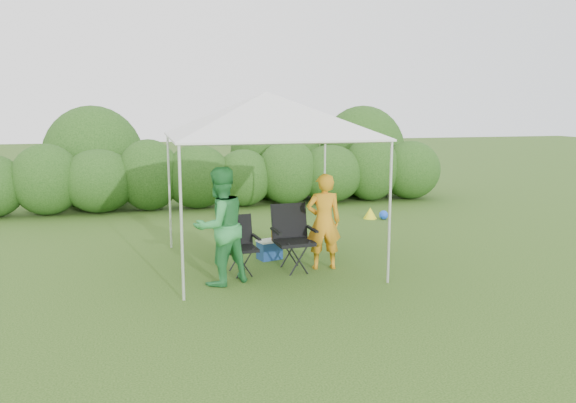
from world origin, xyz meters
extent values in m
plane|color=#395A1C|center=(0.00, 0.00, 0.00)|extent=(70.00, 70.00, 0.00)
ellipsoid|color=#2A5319|center=(-4.20, 6.00, 0.86)|extent=(1.65, 1.40, 1.73)
cylinder|color=#382616|center=(-4.20, 6.00, 0.15)|extent=(0.12, 0.12, 0.30)
ellipsoid|color=#2A5319|center=(-3.00, 6.00, 0.79)|extent=(1.80, 1.53, 1.57)
cylinder|color=#382616|center=(-3.00, 6.00, 0.15)|extent=(0.12, 0.12, 0.30)
ellipsoid|color=#2A5319|center=(-1.80, 6.00, 0.90)|extent=(1.58, 1.34, 1.80)
cylinder|color=#382616|center=(-1.80, 6.00, 0.15)|extent=(0.12, 0.12, 0.30)
ellipsoid|color=#2A5319|center=(-0.60, 6.00, 0.82)|extent=(1.73, 1.47, 1.65)
cylinder|color=#382616|center=(-0.60, 6.00, 0.15)|extent=(0.12, 0.12, 0.30)
ellipsoid|color=#2A5319|center=(0.60, 6.00, 0.75)|extent=(1.50, 1.28, 1.50)
cylinder|color=#382616|center=(0.60, 6.00, 0.15)|extent=(0.12, 0.12, 0.30)
ellipsoid|color=#2A5319|center=(1.80, 6.00, 0.86)|extent=(1.65, 1.40, 1.73)
cylinder|color=#382616|center=(1.80, 6.00, 0.15)|extent=(0.12, 0.12, 0.30)
ellipsoid|color=#2A5319|center=(3.00, 6.00, 0.79)|extent=(1.80, 1.53, 1.57)
cylinder|color=#382616|center=(3.00, 6.00, 0.15)|extent=(0.12, 0.12, 0.30)
ellipsoid|color=#2A5319|center=(4.20, 6.00, 0.90)|extent=(1.57, 1.34, 1.80)
cylinder|color=#382616|center=(4.20, 6.00, 0.15)|extent=(0.12, 0.12, 0.30)
ellipsoid|color=#2A5319|center=(5.40, 6.00, 0.82)|extent=(1.72, 1.47, 1.65)
cylinder|color=#382616|center=(5.40, 6.00, 0.15)|extent=(0.12, 0.12, 0.30)
cylinder|color=silver|center=(-1.50, -1.00, 1.05)|extent=(0.04, 0.04, 2.10)
cylinder|color=silver|center=(1.50, -1.00, 1.05)|extent=(0.04, 0.04, 2.10)
cylinder|color=silver|center=(-1.50, 2.00, 1.05)|extent=(0.04, 0.04, 2.10)
cylinder|color=silver|center=(1.50, 2.00, 1.05)|extent=(0.04, 0.04, 2.10)
cube|color=white|center=(0.00, 0.50, 2.12)|extent=(3.10, 3.10, 0.03)
pyramid|color=white|center=(0.00, 0.50, 2.48)|extent=(3.10, 3.10, 0.70)
cube|color=black|center=(0.32, -0.03, 0.46)|extent=(0.60, 0.56, 0.06)
cube|color=black|center=(0.30, 0.21, 0.77)|extent=(0.58, 0.19, 0.55)
cube|color=black|center=(0.02, -0.05, 0.66)|extent=(0.08, 0.49, 0.03)
cube|color=black|center=(0.61, -0.02, 0.66)|extent=(0.08, 0.49, 0.03)
cylinder|color=black|center=(0.09, -0.29, 0.23)|extent=(0.03, 0.03, 0.46)
cylinder|color=black|center=(0.57, -0.26, 0.23)|extent=(0.03, 0.03, 0.46)
cylinder|color=black|center=(0.06, 0.20, 0.23)|extent=(0.03, 0.03, 0.46)
cylinder|color=black|center=(0.55, 0.22, 0.23)|extent=(0.03, 0.03, 0.46)
cube|color=black|center=(-0.54, 0.01, 0.40)|extent=(0.54, 0.50, 0.05)
cube|color=black|center=(-0.56, 0.22, 0.67)|extent=(0.51, 0.18, 0.47)
cube|color=black|center=(-0.80, -0.02, 0.57)|extent=(0.09, 0.42, 0.03)
cube|color=black|center=(-0.28, 0.03, 0.57)|extent=(0.09, 0.42, 0.03)
cylinder|color=black|center=(-0.73, -0.22, 0.20)|extent=(0.02, 0.02, 0.40)
cylinder|color=black|center=(-0.31, -0.18, 0.20)|extent=(0.02, 0.02, 0.40)
cylinder|color=black|center=(-0.77, 0.20, 0.20)|extent=(0.02, 0.02, 0.40)
cylinder|color=black|center=(-0.35, 0.24, 0.20)|extent=(0.02, 0.02, 0.40)
imported|color=orange|center=(0.81, -0.03, 0.77)|extent=(0.60, 0.43, 1.55)
imported|color=#2E8C42|center=(-0.91, -0.40, 0.87)|extent=(1.05, 0.96, 1.74)
cube|color=navy|center=(0.09, 0.74, 0.15)|extent=(0.44, 0.36, 0.31)
cube|color=silver|center=(0.09, 0.74, 0.32)|extent=(0.46, 0.39, 0.03)
cylinder|color=#592D0C|center=(0.15, 0.70, 0.47)|extent=(0.07, 0.07, 0.27)
cone|color=yellow|center=(3.17, 3.60, 0.13)|extent=(0.32, 0.32, 0.26)
sphere|color=blue|center=(3.43, 3.42, 0.11)|extent=(0.21, 0.21, 0.21)
camera|label=1|loc=(-1.99, -8.40, 2.59)|focal=35.00mm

